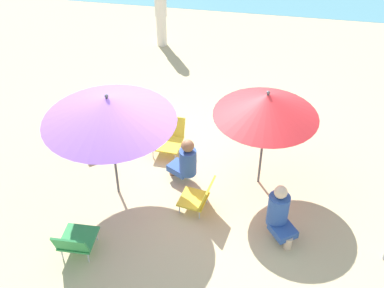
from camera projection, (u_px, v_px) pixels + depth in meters
The scene contains 11 objects.
ground_plane at pixel (196, 173), 8.53m from camera, with size 40.00×40.00×0.00m, color #D3BC8C.
umbrella_red at pixel (267, 105), 7.39m from camera, with size 1.62×1.62×1.81m.
umbrella_purple at pixel (108, 109), 7.14m from camera, with size 2.00×2.00×1.91m.
beach_chair_a at pixel (200, 196), 7.67m from camera, with size 0.57×0.53×0.60m.
beach_chair_b at pixel (92, 129), 8.95m from camera, with size 0.75×0.75×0.67m.
beach_chair_c at pixel (75, 241), 6.96m from camera, with size 0.50×0.60×0.58m.
beach_chair_d at pixel (169, 136), 8.89m from camera, with size 0.55×0.64×0.58m.
person_a at pixel (185, 161), 8.11m from camera, with size 0.53×0.44×0.89m.
person_b at pixel (161, 13), 11.73m from camera, with size 0.28×0.28×1.63m.
person_c at pixel (280, 213), 7.18m from camera, with size 0.49×0.54×0.94m.
swim_ring at pixel (151, 131), 9.40m from camera, with size 0.54×0.54×0.09m, color #E54C7F.
Camera 1 is at (1.02, -6.26, 5.72)m, focal length 46.12 mm.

